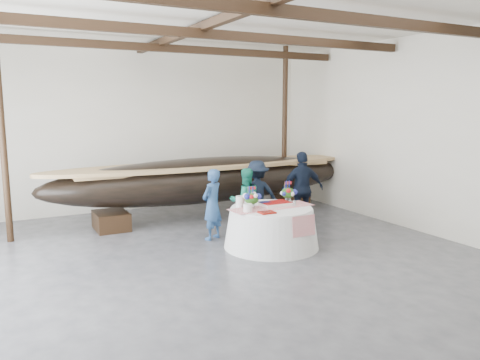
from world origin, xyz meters
TOP-DOWN VIEW (x-y plane):
  - floor at (0.00, 0.00)m, footprint 10.00×12.00m
  - wall_back at (0.00, 6.00)m, footprint 10.00×0.02m
  - wall_right at (5.00, 0.00)m, footprint 0.02×12.00m
  - ceiling at (0.00, 0.00)m, footprint 10.00×12.00m
  - pavilion_structure at (0.00, 0.71)m, footprint 9.80×11.76m
  - longboat_display at (1.19, 4.02)m, footprint 8.45×1.69m
  - banquet_table at (1.30, 1.07)m, footprint 1.96×1.96m
  - tabletop_items at (1.31, 1.22)m, footprint 1.83×0.99m
  - guest_woman_blue at (0.45, 2.17)m, footprint 0.68×0.61m
  - guest_woman_teal at (1.36, 2.33)m, footprint 0.81×0.68m
  - guest_man_left at (1.80, 2.58)m, footprint 1.17×0.87m
  - guest_man_right at (2.85, 2.20)m, footprint 1.14×0.67m

SIDE VIEW (x-z plane):
  - floor at x=0.00m, z-range -0.01..0.01m
  - banquet_table at x=1.30m, z-range 0.00..0.84m
  - guest_woman_teal at x=1.36m, z-range 0.00..1.49m
  - guest_woman_blue at x=0.45m, z-range 0.00..1.56m
  - guest_man_left at x=1.80m, z-range 0.00..1.62m
  - guest_man_right at x=2.85m, z-range 0.00..1.82m
  - tabletop_items at x=1.31m, z-range 0.79..1.19m
  - longboat_display at x=1.19m, z-range 0.22..1.80m
  - wall_back at x=0.00m, z-range 0.00..4.50m
  - wall_right at x=5.00m, z-range 0.00..4.50m
  - pavilion_structure at x=0.00m, z-range 1.75..6.25m
  - ceiling at x=0.00m, z-range 4.50..4.50m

